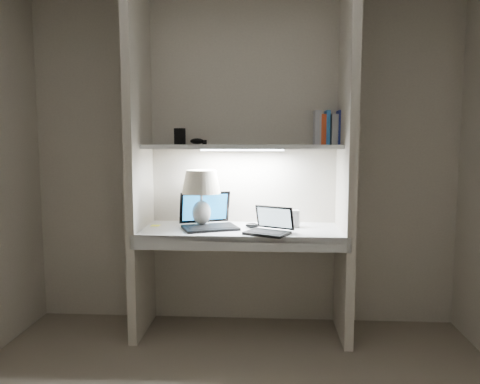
# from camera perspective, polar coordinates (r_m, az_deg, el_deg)

# --- Properties ---
(back_wall) EXTENTS (3.20, 0.01, 2.50)m
(back_wall) POSITION_cam_1_polar(r_m,az_deg,el_deg) (3.56, 0.43, 3.98)
(back_wall) COLOR beige
(back_wall) RESTS_ON floor
(alcove_panel_left) EXTENTS (0.06, 0.55, 2.50)m
(alcove_panel_left) POSITION_cam_1_polar(r_m,az_deg,el_deg) (3.41, -12.20, 3.73)
(alcove_panel_left) COLOR beige
(alcove_panel_left) RESTS_ON floor
(alcove_panel_right) EXTENTS (0.06, 0.55, 2.50)m
(alcove_panel_right) POSITION_cam_1_polar(r_m,az_deg,el_deg) (3.33, 12.87, 3.65)
(alcove_panel_right) COLOR beige
(alcove_panel_right) RESTS_ON floor
(desk) EXTENTS (1.40, 0.55, 0.04)m
(desk) POSITION_cam_1_polar(r_m,az_deg,el_deg) (3.35, 0.18, -4.81)
(desk) COLOR white
(desk) RESTS_ON alcove_panel_left
(desk_apron) EXTENTS (1.46, 0.03, 0.10)m
(desk_apron) POSITION_cam_1_polar(r_m,az_deg,el_deg) (3.10, -0.09, -6.28)
(desk_apron) COLOR silver
(desk_apron) RESTS_ON desk
(shelf) EXTENTS (1.40, 0.36, 0.03)m
(shelf) POSITION_cam_1_polar(r_m,az_deg,el_deg) (3.38, 0.28, 5.55)
(shelf) COLOR silver
(shelf) RESTS_ON back_wall
(strip_light) EXTENTS (0.60, 0.04, 0.02)m
(strip_light) POSITION_cam_1_polar(r_m,az_deg,el_deg) (3.38, 0.28, 5.17)
(strip_light) COLOR white
(strip_light) RESTS_ON shelf
(table_lamp) EXTENTS (0.28, 0.28, 0.41)m
(table_lamp) POSITION_cam_1_polar(r_m,az_deg,el_deg) (3.39, -4.74, 0.42)
(table_lamp) COLOR white
(table_lamp) RESTS_ON desk
(laptop_main) EXTENTS (0.46, 0.43, 0.25)m
(laptop_main) POSITION_cam_1_polar(r_m,az_deg,el_deg) (3.38, -3.91, -3.40)
(laptop_main) COLOR black
(laptop_main) RESTS_ON desk
(laptop_netbook) EXTENTS (0.36, 0.34, 0.18)m
(laptop_netbook) POSITION_cam_1_polar(r_m,az_deg,el_deg) (3.17, 3.64, -4.31)
(laptop_netbook) COLOR black
(laptop_netbook) RESTS_ON desk
(speaker) EXTENTS (0.10, 0.07, 0.13)m
(speaker) POSITION_cam_1_polar(r_m,az_deg,el_deg) (3.40, 6.44, -3.25)
(speaker) COLOR silver
(speaker) RESTS_ON desk
(mouse) EXTENTS (0.10, 0.07, 0.04)m
(mouse) POSITION_cam_1_polar(r_m,az_deg,el_deg) (3.36, 1.50, -4.11)
(mouse) COLOR black
(mouse) RESTS_ON desk
(cable_coil) EXTENTS (0.11, 0.11, 0.01)m
(cable_coil) POSITION_cam_1_polar(r_m,az_deg,el_deg) (3.47, -2.15, -3.99)
(cable_coil) COLOR black
(cable_coil) RESTS_ON desk
(sticky_note) EXTENTS (0.07, 0.07, 0.00)m
(sticky_note) POSITION_cam_1_polar(r_m,az_deg,el_deg) (3.51, -10.28, -4.04)
(sticky_note) COLOR #EDF834
(sticky_note) RESTS_ON desk
(book_row) EXTENTS (0.23, 0.16, 0.25)m
(book_row) POSITION_cam_1_polar(r_m,az_deg,el_deg) (3.50, 10.86, 7.61)
(book_row) COLOR #BABABA
(book_row) RESTS_ON shelf
(shelf_box) EXTENTS (0.08, 0.07, 0.12)m
(shelf_box) POSITION_cam_1_polar(r_m,az_deg,el_deg) (3.48, -7.35, 6.74)
(shelf_box) COLOR black
(shelf_box) RESTS_ON shelf
(shelf_gadget) EXTENTS (0.12, 0.09, 0.04)m
(shelf_gadget) POSITION_cam_1_polar(r_m,az_deg,el_deg) (3.49, -5.26, 6.18)
(shelf_gadget) COLOR black
(shelf_gadget) RESTS_ON shelf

